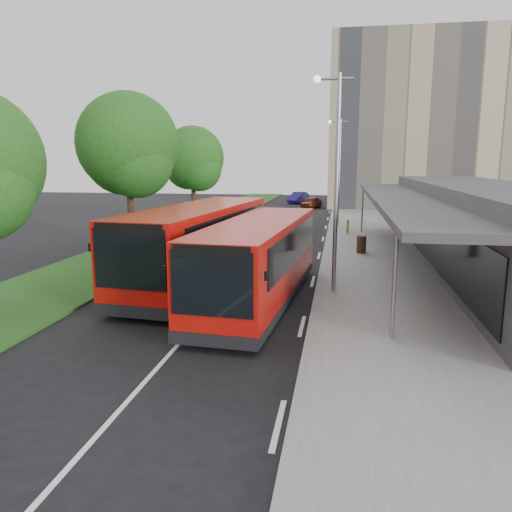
{
  "coord_description": "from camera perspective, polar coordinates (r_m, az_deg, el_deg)",
  "views": [
    {
      "loc": [
        4.36,
        -16.88,
        5.05
      ],
      "look_at": [
        1.25,
        1.53,
        1.5
      ],
      "focal_mm": 35.0,
      "sensor_mm": 36.0,
      "label": 1
    }
  ],
  "objects": [
    {
      "name": "lane_centre_line",
      "position": [
        32.56,
        1.78,
        1.85
      ],
      "size": [
        0.12,
        70.0,
        0.01
      ],
      "primitive_type": "cube",
      "color": "silver",
      "rests_on": "ground"
    },
    {
      "name": "lamp_post_far",
      "position": [
        38.88,
        9.37,
        10.13
      ],
      "size": [
        1.44,
        0.28,
        8.0
      ],
      "color": "gray",
      "rests_on": "pavement"
    },
    {
      "name": "office_block",
      "position": [
        59.79,
        19.44,
        13.96
      ],
      "size": [
        22.0,
        12.0,
        18.0
      ],
      "primitive_type": "cube",
      "color": "tan",
      "rests_on": "ground"
    },
    {
      "name": "station_building",
      "position": [
        25.89,
        24.09,
        3.16
      ],
      "size": [
        7.7,
        26.0,
        4.0
      ],
      "color": "#303133",
      "rests_on": "ground"
    },
    {
      "name": "car_near",
      "position": [
        55.32,
        6.35,
        6.11
      ],
      "size": [
        2.54,
        3.93,
        1.25
      ],
      "primitive_type": "imported",
      "rotation": [
        0.0,
        0.0,
        -0.32
      ],
      "color": "#611E0D",
      "rests_on": "ground"
    },
    {
      "name": "grass_verge",
      "position": [
        38.91,
        -7.49,
        3.29
      ],
      "size": [
        5.0,
        80.0,
        0.1
      ],
      "primitive_type": "cube",
      "color": "#204F19",
      "rests_on": "ground"
    },
    {
      "name": "lamp_post_near",
      "position": [
        18.88,
        8.97,
        9.63
      ],
      "size": [
        1.44,
        0.28,
        8.0
      ],
      "color": "gray",
      "rests_on": "pavement"
    },
    {
      "name": "pavement",
      "position": [
        37.25,
        12.04,
        2.85
      ],
      "size": [
        5.0,
        80.0,
        0.15
      ],
      "primitive_type": "cube",
      "color": "slate",
      "rests_on": "ground"
    },
    {
      "name": "bus_main",
      "position": [
        17.89,
        0.35,
        -0.59
      ],
      "size": [
        3.45,
        10.67,
        2.97
      ],
      "rotation": [
        0.0,
        0.0,
        -0.08
      ],
      "color": "#B7090A",
      "rests_on": "ground"
    },
    {
      "name": "bollard",
      "position": [
        34.9,
        10.44,
        3.29
      ],
      "size": [
        0.16,
        0.16,
        0.94
      ],
      "primitive_type": "cylinder",
      "rotation": [
        0.0,
        0.0,
        0.07
      ],
      "color": "#D8C90B",
      "rests_on": "pavement"
    },
    {
      "name": "tree_mid",
      "position": [
        28.32,
        -14.39,
        11.63
      ],
      "size": [
        5.43,
        5.43,
        8.73
      ],
      "color": "#372016",
      "rests_on": "ground"
    },
    {
      "name": "tree_far",
      "position": [
        39.6,
        -7.23,
        10.63
      ],
      "size": [
        4.83,
        4.83,
        7.76
      ],
      "color": "#372016",
      "rests_on": "ground"
    },
    {
      "name": "ground",
      "position": [
        18.14,
        -4.72,
        -5.43
      ],
      "size": [
        120.0,
        120.0,
        0.0
      ],
      "primitive_type": "plane",
      "color": "black",
      "rests_on": "ground"
    },
    {
      "name": "litter_bin",
      "position": [
        27.63,
        11.95,
        1.3
      ],
      "size": [
        0.66,
        0.66,
        0.93
      ],
      "primitive_type": "cylinder",
      "rotation": [
        0.0,
        0.0,
        0.35
      ],
      "color": "#341E15",
      "rests_on": "pavement"
    },
    {
      "name": "bus_second",
      "position": [
        20.82,
        -6.55,
        1.32
      ],
      "size": [
        4.0,
        11.63,
        3.23
      ],
      "rotation": [
        0.0,
        0.0,
        -0.1
      ],
      "color": "#B7090A",
      "rests_on": "ground"
    },
    {
      "name": "car_far",
      "position": [
        61.79,
        4.89,
        6.67
      ],
      "size": [
        2.53,
        4.38,
        1.37
      ],
      "primitive_type": "imported",
      "rotation": [
        0.0,
        0.0,
        -0.28
      ],
      "color": "navy",
      "rests_on": "ground"
    },
    {
      "name": "kerb_dashes",
      "position": [
        36.24,
        7.83,
        2.67
      ],
      "size": [
        0.12,
        56.0,
        0.01
      ],
      "color": "silver",
      "rests_on": "ground"
    }
  ]
}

